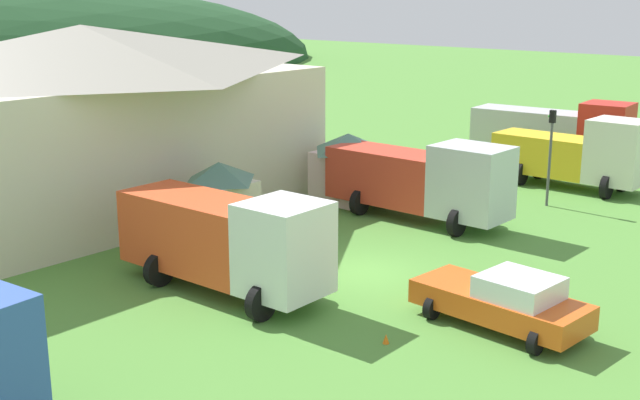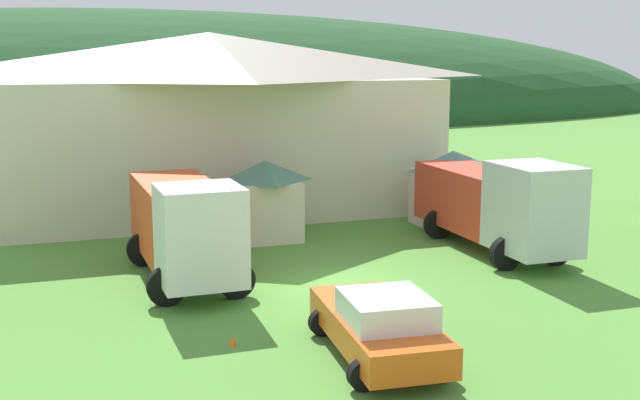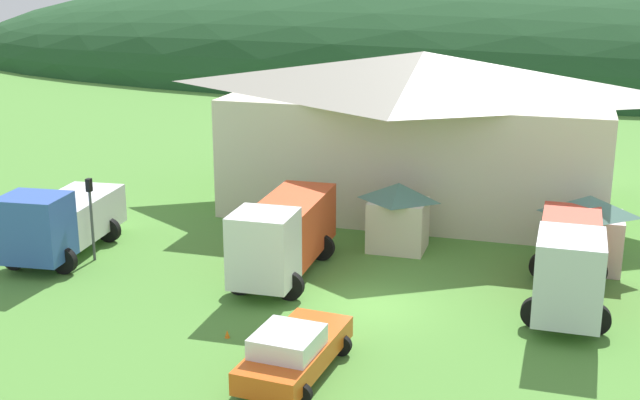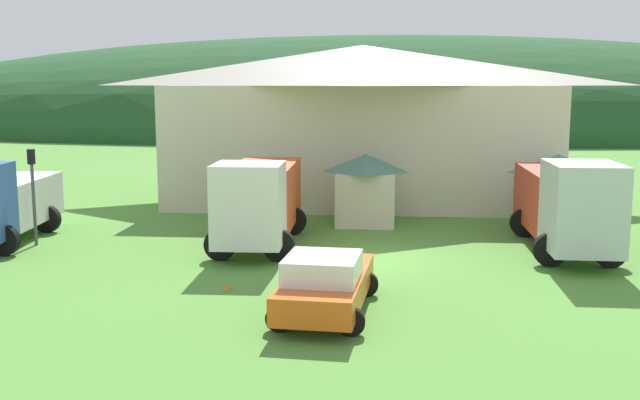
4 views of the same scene
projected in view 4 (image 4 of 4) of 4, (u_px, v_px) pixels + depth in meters
The scene contains 10 objects.
ground_plane at pixel (375, 261), 25.21m from camera, with size 200.00×200.00×0.00m, color #518C38.
forested_hill_backdrop at pixel (383, 129), 98.41m from camera, with size 149.44×60.00×24.19m, color #1E4723.
depot_building at pixel (362, 120), 38.68m from camera, with size 19.98×12.15×7.91m.
play_shed_cream at pixel (365, 189), 31.37m from camera, with size 2.65×2.24×3.03m.
play_shed_pink at pixel (557, 190), 30.74m from camera, with size 2.99×2.63×3.08m.
heavy_rig_white at pixel (259, 198), 27.28m from camera, with size 3.18×7.53×3.33m.
tow_truck_silver at pixel (566, 202), 26.28m from camera, with size 3.05×8.07×3.43m.
service_pickup_orange at pixel (325, 283), 19.29m from camera, with size 2.70×5.16×1.66m.
traffic_light_west at pixel (33, 186), 27.33m from camera, with size 0.20×0.32×3.58m.
traffic_cone_near_pickup at pixel (228, 291), 21.55m from camera, with size 0.36×0.36×0.55m, color orange.
Camera 4 is at (0.30, -24.65, 5.96)m, focal length 41.70 mm.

